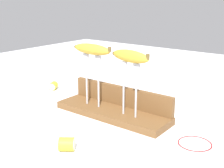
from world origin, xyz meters
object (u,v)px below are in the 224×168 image
object	(u,v)px
fork_stand_left	(92,76)
banana_raised_left	(92,49)
banana_chunk_near	(67,144)
banana_chunk_far	(53,86)
fork_stand_right	(130,85)
fork_fallen_near	(23,114)
banana_raised_right	(130,56)
wire_coil	(195,143)

from	to	relation	value
fork_stand_left	banana_raised_left	size ratio (longest dim) A/B	1.10
fork_stand_left	banana_chunk_near	xyz separation A→B (m)	(0.15, -0.28, -0.13)
fork_stand_left	banana_raised_left	xyz separation A→B (m)	(-0.00, 0.00, 0.10)
banana_raised_left	banana_chunk_far	xyz separation A→B (m)	(-0.34, 0.10, -0.23)
fork_stand_right	banana_chunk_far	bearing A→B (deg)	169.04
banana_chunk_far	fork_fallen_near	bearing A→B (deg)	-62.29
banana_raised_left	banana_raised_right	xyz separation A→B (m)	(0.17, 0.00, -0.01)
banana_raised_left	banana_chunk_far	distance (m)	0.43
banana_chunk_near	banana_chunk_far	world-z (taller)	banana_chunk_near
fork_stand_left	banana_chunk_far	bearing A→B (deg)	163.75
banana_raised_right	wire_coil	bearing A→B (deg)	-2.88
banana_chunk_near	banana_chunk_far	xyz separation A→B (m)	(-0.49, 0.38, -0.00)
fork_stand_left	wire_coil	xyz separation A→B (m)	(0.43, -0.01, -0.14)
banana_chunk_near	banana_raised_left	bearing A→B (deg)	117.25
banana_raised_left	wire_coil	xyz separation A→B (m)	(0.43, -0.01, -0.25)
banana_raised_right	banana_chunk_near	world-z (taller)	banana_raised_right
fork_fallen_near	banana_chunk_far	size ratio (longest dim) A/B	2.68
fork_fallen_near	wire_coil	world-z (taller)	fork_fallen_near
fork_stand_right	wire_coil	distance (m)	0.29
banana_raised_right	fork_fallen_near	world-z (taller)	banana_raised_right
fork_stand_right	banana_chunk_near	bearing A→B (deg)	-95.55
banana_raised_right	fork_stand_right	bearing A→B (deg)	-7.85
fork_stand_left	banana_raised_left	bearing A→B (deg)	177.17
fork_stand_left	fork_fallen_near	size ratio (longest dim) A/B	1.36
banana_chunk_near	wire_coil	bearing A→B (deg)	43.77
banana_chunk_far	wire_coil	bearing A→B (deg)	-8.32
banana_chunk_far	banana_raised_right	bearing A→B (deg)	-10.96
fork_fallen_near	banana_chunk_far	xyz separation A→B (m)	(-0.15, 0.29, 0.01)
banana_raised_left	banana_raised_right	distance (m)	0.17
banana_raised_right	wire_coil	xyz separation A→B (m)	(0.26, -0.01, -0.24)
banana_chunk_near	wire_coil	size ratio (longest dim) A/B	0.57
fork_stand_right	fork_stand_left	bearing A→B (deg)	-180.00
fork_stand_left	fork_fallen_near	world-z (taller)	fork_stand_left
banana_raised_left	banana_chunk_near	bearing A→B (deg)	-62.75
fork_stand_left	banana_chunk_near	bearing A→B (deg)	-62.76
fork_fallen_near	banana_chunk_near	world-z (taller)	banana_chunk_near
fork_stand_right	banana_chunk_far	size ratio (longest dim) A/B	3.52
wire_coil	fork_stand_left	bearing A→B (deg)	178.28
banana_raised_left	wire_coil	size ratio (longest dim) A/B	1.75
banana_raised_right	fork_fallen_near	bearing A→B (deg)	-151.86
wire_coil	banana_raised_left	bearing A→B (deg)	178.28
fork_stand_left	banana_chunk_far	world-z (taller)	fork_stand_left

